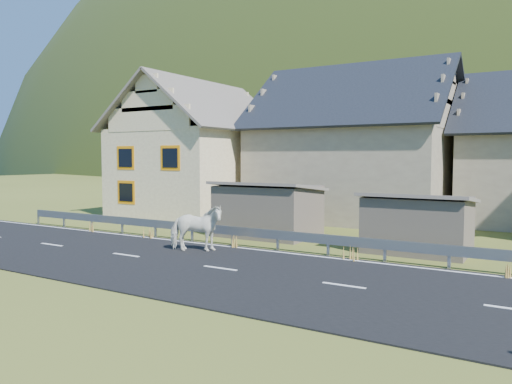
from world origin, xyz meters
The scene contains 10 objects.
ground centered at (0.00, 0.00, 0.00)m, with size 160.00×160.00×0.00m, color #444B1B.
road centered at (0.00, 0.00, 0.02)m, with size 60.00×7.00×0.04m, color black.
lane_markings centered at (0.00, 0.00, 0.04)m, with size 60.00×6.60×0.01m, color silver.
guardrail centered at (0.00, 3.68, 0.56)m, with size 28.10×0.09×0.75m.
shed_left centered at (-2.00, 6.50, 1.10)m, with size 4.30×3.30×2.40m, color brown.
shed_right centered at (4.50, 6.00, 1.00)m, with size 3.80×2.90×2.20m, color brown.
house_cream centered at (-10.00, 12.00, 4.36)m, with size 7.80×9.80×8.30m.
house_stone_a centered at (-1.00, 15.00, 4.63)m, with size 10.80×9.80×8.90m.
conifer_patch centered at (-55.00, 110.00, 6.00)m, with size 76.00×50.00×28.00m, color black.
horse centered at (-2.37, 1.84, 0.89)m, with size 2.00×0.91×1.69m, color white.
Camera 1 is at (8.70, -12.35, 3.44)m, focal length 35.00 mm.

